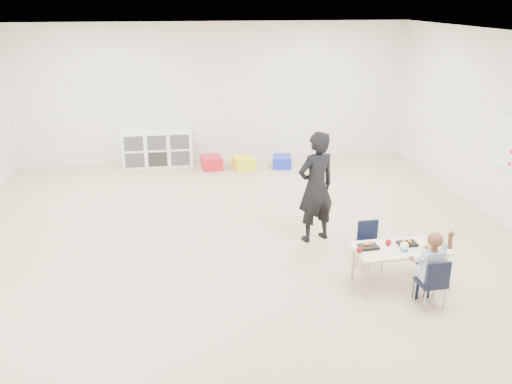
{
  "coord_description": "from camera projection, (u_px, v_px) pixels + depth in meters",
  "views": [
    {
      "loc": [
        -0.83,
        -6.5,
        3.26
      ],
      "look_at": [
        0.18,
        0.07,
        0.85
      ],
      "focal_mm": 38.0,
      "sensor_mm": 36.0,
      "label": 1
    }
  ],
  "objects": [
    {
      "name": "chair_near",
      "position": [
        431.0,
        282.0,
        5.96
      ],
      "size": [
        0.3,
        0.28,
        0.6
      ],
      "primitive_type": null,
      "rotation": [
        0.0,
        0.0,
        0.04
      ],
      "color": "black",
      "rests_on": "ground"
    },
    {
      "name": "lunch_tray_far",
      "position": [
        368.0,
        247.0,
        6.3
      ],
      "size": [
        0.23,
        0.17,
        0.03
      ],
      "primitive_type": "cube",
      "rotation": [
        0.0,
        0.0,
        0.04
      ],
      "color": "black",
      "rests_on": "table"
    },
    {
      "name": "room",
      "position": [
        243.0,
        153.0,
        6.79
      ],
      "size": [
        9.0,
        9.02,
        2.8
      ],
      "color": "#C4B597",
      "rests_on": "ground"
    },
    {
      "name": "child",
      "position": [
        433.0,
        268.0,
        5.9
      ],
      "size": [
        0.42,
        0.42,
        0.94
      ],
      "primitive_type": null,
      "rotation": [
        0.0,
        0.0,
        0.04
      ],
      "color": "#A7C0E2",
      "rests_on": "chair_near"
    },
    {
      "name": "lunch_tray_near",
      "position": [
        407.0,
        244.0,
        6.38
      ],
      "size": [
        0.23,
        0.17,
        0.03
      ],
      "primitive_type": "cube",
      "rotation": [
        0.0,
        0.0,
        0.04
      ],
      "color": "black",
      "rests_on": "table"
    },
    {
      "name": "milk_carton",
      "position": [
        404.0,
        247.0,
        6.2
      ],
      "size": [
        0.07,
        0.07,
        0.1
      ],
      "primitive_type": "cube",
      "rotation": [
        0.0,
        0.0,
        0.04
      ],
      "color": "white",
      "rests_on": "table"
    },
    {
      "name": "cubby_shelf",
      "position": [
        157.0,
        149.0,
        10.96
      ],
      "size": [
        1.4,
        0.4,
        0.7
      ],
      "primitive_type": "cube",
      "color": "white",
      "rests_on": "ground"
    },
    {
      "name": "adult",
      "position": [
        316.0,
        187.0,
        7.44
      ],
      "size": [
        0.67,
        0.55,
        1.57
      ],
      "primitive_type": "imported",
      "rotation": [
        0.0,
        0.0,
        3.48
      ],
      "color": "black",
      "rests_on": "ground"
    },
    {
      "name": "table",
      "position": [
        398.0,
        266.0,
        6.4
      ],
      "size": [
        1.11,
        0.59,
        0.5
      ],
      "rotation": [
        0.0,
        0.0,
        0.04
      ],
      "color": "beige",
      "rests_on": "ground"
    },
    {
      "name": "rules_poster",
      "position": [
        506.0,
        141.0,
        7.97
      ],
      "size": [
        0.02,
        0.6,
        0.8
      ],
      "primitive_type": "cube",
      "color": "white",
      "rests_on": "room"
    },
    {
      "name": "apple_far",
      "position": [
        359.0,
        250.0,
        6.17
      ],
      "size": [
        0.07,
        0.07,
        0.07
      ],
      "primitive_type": "sphere",
      "color": "maroon",
      "rests_on": "table"
    },
    {
      "name": "chair_far",
      "position": [
        371.0,
        246.0,
        6.81
      ],
      "size": [
        0.3,
        0.28,
        0.6
      ],
      "primitive_type": null,
      "rotation": [
        0.0,
        0.0,
        0.04
      ],
      "color": "black",
      "rests_on": "ground"
    },
    {
      "name": "bin_yellow",
      "position": [
        243.0,
        163.0,
        10.81
      ],
      "size": [
        0.45,
        0.53,
        0.23
      ],
      "primitive_type": "cube",
      "rotation": [
        0.0,
        0.0,
        0.17
      ],
      "color": "yellow",
      "rests_on": "ground"
    },
    {
      "name": "apple_near",
      "position": [
        388.0,
        242.0,
        6.36
      ],
      "size": [
        0.07,
        0.07,
        0.07
      ],
      "primitive_type": "sphere",
      "color": "maroon",
      "rests_on": "table"
    },
    {
      "name": "bin_blue",
      "position": [
        282.0,
        161.0,
        10.93
      ],
      "size": [
        0.43,
        0.51,
        0.23
      ],
      "primitive_type": "cube",
      "rotation": [
        0.0,
        0.0,
        -0.16
      ],
      "color": "#1928C0",
      "rests_on": "ground"
    },
    {
      "name": "bin_red",
      "position": [
        212.0,
        162.0,
        10.84
      ],
      "size": [
        0.43,
        0.53,
        0.24
      ],
      "primitive_type": "cube",
      "rotation": [
        0.0,
        0.0,
        0.1
      ],
      "color": "red",
      "rests_on": "ground"
    },
    {
      "name": "bread_roll",
      "position": [
        429.0,
        246.0,
        6.28
      ],
      "size": [
        0.09,
        0.09,
        0.07
      ],
      "primitive_type": "ellipsoid",
      "color": "tan",
      "rests_on": "table"
    }
  ]
}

